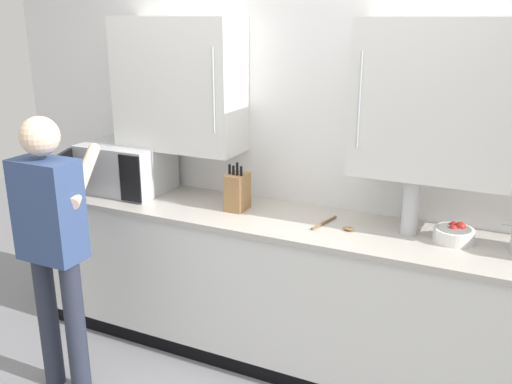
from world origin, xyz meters
name	(u,v)px	position (x,y,z in m)	size (l,w,h in m)	color
back_wall_tiled	(303,135)	(0.00, 1.20, 1.36)	(4.37, 0.44, 2.51)	white
counter_unit	(282,290)	(0.00, 0.91, 0.46)	(3.42, 0.61, 0.92)	white
microwave_oven	(122,167)	(-1.18, 0.94, 1.08)	(0.56, 0.79, 0.32)	#B7BABF
wooden_spoon	(335,225)	(0.32, 0.90, 0.93)	(0.22, 0.25, 0.02)	brown
knife_block	(237,192)	(-0.30, 0.92, 1.04)	(0.11, 0.15, 0.30)	#A37547
fruit_bowl	(454,234)	(0.94, 0.97, 0.96)	(0.21, 0.21, 0.10)	white
thermos_flask	(411,206)	(0.71, 0.97, 1.08)	(0.09, 0.09, 0.32)	#B7BABF
person_figure	(52,234)	(-0.98, 0.11, 0.94)	(0.44, 0.63, 1.57)	#282D3D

